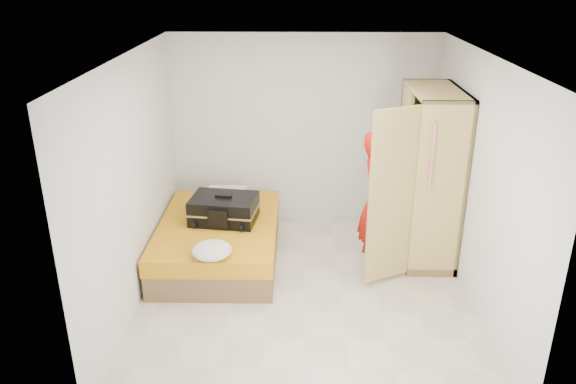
{
  "coord_description": "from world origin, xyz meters",
  "views": [
    {
      "loc": [
        -0.1,
        -5.45,
        3.42
      ],
      "look_at": [
        -0.19,
        0.47,
        1.0
      ],
      "focal_mm": 35.0,
      "sensor_mm": 36.0,
      "label": 1
    }
  ],
  "objects_px": {
    "suitcase": "(224,209)",
    "round_cushion": "(212,250)",
    "person": "(377,203)",
    "bed": "(219,240)",
    "wardrobe": "(426,181)"
  },
  "relations": [
    {
      "from": "wardrobe",
      "to": "person",
      "type": "height_order",
      "value": "wardrobe"
    },
    {
      "from": "wardrobe",
      "to": "round_cushion",
      "type": "relative_size",
      "value": 4.92
    },
    {
      "from": "suitcase",
      "to": "round_cushion",
      "type": "bearing_deg",
      "value": -83.45
    },
    {
      "from": "wardrobe",
      "to": "round_cushion",
      "type": "height_order",
      "value": "wardrobe"
    },
    {
      "from": "person",
      "to": "suitcase",
      "type": "relative_size",
      "value": 2.01
    },
    {
      "from": "person",
      "to": "round_cushion",
      "type": "bearing_deg",
      "value": 110.11
    },
    {
      "from": "person",
      "to": "round_cushion",
      "type": "xyz_separation_m",
      "value": [
        -1.83,
        -0.63,
        -0.28
      ]
    },
    {
      "from": "person",
      "to": "suitcase",
      "type": "distance_m",
      "value": 1.84
    },
    {
      "from": "bed",
      "to": "round_cushion",
      "type": "relative_size",
      "value": 4.73
    },
    {
      "from": "bed",
      "to": "person",
      "type": "distance_m",
      "value": 1.99
    },
    {
      "from": "suitcase",
      "to": "round_cushion",
      "type": "height_order",
      "value": "suitcase"
    },
    {
      "from": "wardrobe",
      "to": "bed",
      "type": "bearing_deg",
      "value": -177.02
    },
    {
      "from": "person",
      "to": "suitcase",
      "type": "xyz_separation_m",
      "value": [
        -1.81,
        0.29,
        -0.21
      ]
    },
    {
      "from": "suitcase",
      "to": "round_cushion",
      "type": "xyz_separation_m",
      "value": [
        -0.02,
        -0.92,
        -0.07
      ]
    },
    {
      "from": "round_cushion",
      "to": "suitcase",
      "type": "bearing_deg",
      "value": 88.77
    }
  ]
}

